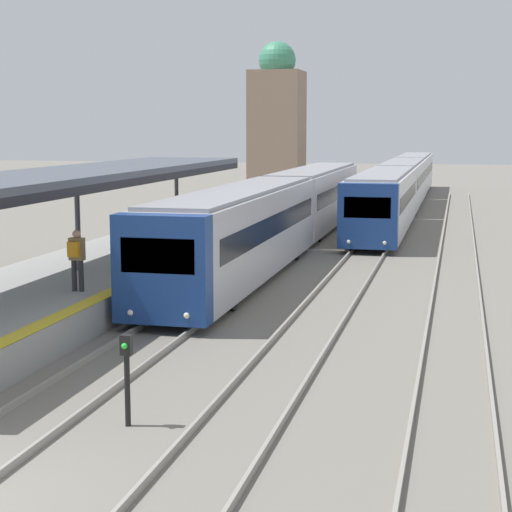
{
  "coord_description": "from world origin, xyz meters",
  "views": [
    {
      "loc": [
        7.29,
        -9.9,
        5.21
      ],
      "look_at": [
        1.83,
        13.08,
        1.68
      ],
      "focal_mm": 60.0,
      "sensor_mm": 36.0,
      "label": 1
    }
  ],
  "objects_px": {
    "person_on_platform": "(76,255)",
    "train_near": "(284,210)",
    "signal_post_near": "(127,369)",
    "train_far": "(402,182)"
  },
  "relations": [
    {
      "from": "person_on_platform",
      "to": "train_near",
      "type": "distance_m",
      "value": 15.28
    },
    {
      "from": "person_on_platform",
      "to": "train_far",
      "type": "relative_size",
      "value": 0.04
    },
    {
      "from": "signal_post_near",
      "to": "train_far",
      "type": "bearing_deg",
      "value": 87.46
    },
    {
      "from": "train_far",
      "to": "signal_post_near",
      "type": "relative_size",
      "value": 26.68
    },
    {
      "from": "person_on_platform",
      "to": "train_near",
      "type": "height_order",
      "value": "train_near"
    },
    {
      "from": "signal_post_near",
      "to": "train_near",
      "type": "bearing_deg",
      "value": 94.43
    },
    {
      "from": "train_near",
      "to": "signal_post_near",
      "type": "height_order",
      "value": "train_near"
    },
    {
      "from": "train_near",
      "to": "train_far",
      "type": "height_order",
      "value": "train_near"
    },
    {
      "from": "person_on_platform",
      "to": "signal_post_near",
      "type": "height_order",
      "value": "person_on_platform"
    },
    {
      "from": "person_on_platform",
      "to": "train_near",
      "type": "relative_size",
      "value": 0.05
    }
  ]
}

